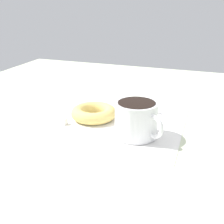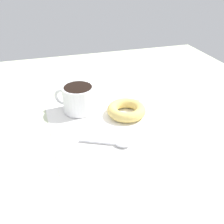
# 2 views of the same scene
# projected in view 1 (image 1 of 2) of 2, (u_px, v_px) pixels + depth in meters

# --- Properties ---
(ground_plane) EXTENTS (1.20, 1.20, 0.02)m
(ground_plane) POSITION_uv_depth(u_px,v_px,m) (114.00, 123.00, 0.79)
(ground_plane) COLOR beige
(napkin) EXTENTS (0.37, 0.37, 0.00)m
(napkin) POSITION_uv_depth(u_px,v_px,m) (112.00, 120.00, 0.78)
(napkin) COLOR white
(napkin) RESTS_ON ground_plane
(coffee_cup) EXTENTS (0.12, 0.09, 0.08)m
(coffee_cup) POSITION_uv_depth(u_px,v_px,m) (137.00, 119.00, 0.67)
(coffee_cup) COLOR white
(coffee_cup) RESTS_ON napkin
(donut) EXTENTS (0.11, 0.11, 0.03)m
(donut) POSITION_uv_depth(u_px,v_px,m) (94.00, 113.00, 0.78)
(donut) COLOR #E5C66B
(donut) RESTS_ON napkin
(spoon) EXTENTS (0.12, 0.07, 0.01)m
(spoon) POSITION_uv_depth(u_px,v_px,m) (135.00, 104.00, 0.87)
(spoon) COLOR silver
(spoon) RESTS_ON napkin
(sugar_cube) EXTENTS (0.01, 0.01, 0.01)m
(sugar_cube) POSITION_uv_depth(u_px,v_px,m) (64.00, 121.00, 0.75)
(sugar_cube) COLOR white
(sugar_cube) RESTS_ON napkin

